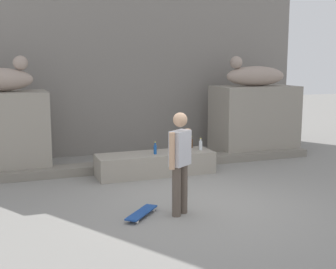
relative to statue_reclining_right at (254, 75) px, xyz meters
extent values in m
plane|color=gray|center=(-3.16, -3.47, -2.08)|extent=(40.00, 40.00, 0.00)
cube|color=gray|center=(-3.16, 1.55, 1.04)|extent=(10.08, 0.60, 6.25)
cube|color=gray|center=(0.04, 0.00, -1.18)|extent=(2.15, 1.22, 1.80)
sphere|color=tan|center=(-5.81, 0.01, 0.33)|extent=(0.32, 0.32, 0.32)
ellipsoid|color=tan|center=(0.04, 0.00, -0.02)|extent=(1.65, 0.73, 0.52)
sphere|color=tan|center=(-0.51, 0.06, 0.33)|extent=(0.32, 0.32, 0.32)
cube|color=gray|center=(-3.16, -1.25, -1.85)|extent=(2.57, 0.79, 0.48)
cylinder|color=brown|center=(-3.54, -3.78, -1.67)|extent=(0.14, 0.14, 0.82)
cylinder|color=brown|center=(-3.70, -3.90, -1.67)|extent=(0.14, 0.14, 0.82)
cube|color=silver|center=(-3.62, -3.84, -0.98)|extent=(0.41, 0.37, 0.56)
sphere|color=tan|center=(-3.62, -3.84, -0.53)|extent=(0.23, 0.23, 0.23)
cylinder|color=tan|center=(-3.44, -3.71, -0.99)|extent=(0.09, 0.09, 0.58)
cylinder|color=tan|center=(-3.81, -3.97, -0.99)|extent=(0.09, 0.09, 0.58)
cube|color=navy|center=(-4.24, -3.73, -2.02)|extent=(0.69, 0.72, 0.02)
cylinder|color=white|center=(-4.39, -3.99, -2.06)|extent=(0.06, 0.06, 0.06)
cylinder|color=white|center=(-4.49, -3.90, -2.06)|extent=(0.06, 0.06, 0.06)
cylinder|color=white|center=(-3.98, -3.55, -2.06)|extent=(0.06, 0.06, 0.06)
cylinder|color=white|center=(-4.08, -3.46, -2.06)|extent=(0.06, 0.06, 0.06)
cylinder|color=#194C99|center=(-3.20, -1.35, -1.51)|extent=(0.07, 0.07, 0.19)
cylinder|color=#194C99|center=(-3.20, -1.35, -1.38)|extent=(0.03, 0.03, 0.06)
cylinder|color=yellow|center=(-3.20, -1.35, -1.35)|extent=(0.04, 0.04, 0.01)
cylinder|color=silver|center=(-2.10, -1.28, -1.51)|extent=(0.08, 0.08, 0.20)
cylinder|color=silver|center=(-2.10, -1.28, -1.38)|extent=(0.03, 0.03, 0.06)
cylinder|color=yellow|center=(-2.10, -1.28, -1.34)|extent=(0.04, 0.04, 0.01)
cylinder|color=red|center=(-2.57, -1.07, -1.52)|extent=(0.07, 0.07, 0.18)
cylinder|color=red|center=(-2.57, -1.07, -1.39)|extent=(0.03, 0.03, 0.06)
cylinder|color=yellow|center=(-2.57, -1.07, -1.36)|extent=(0.04, 0.04, 0.01)
cylinder|color=#593314|center=(-2.20, -0.98, -1.51)|extent=(0.07, 0.07, 0.20)
cylinder|color=#593314|center=(-2.20, -0.98, -1.38)|extent=(0.03, 0.03, 0.06)
cylinder|color=yellow|center=(-2.20, -0.98, -1.34)|extent=(0.04, 0.04, 0.01)
cube|color=gray|center=(-3.16, -0.63, -1.99)|extent=(8.55, 0.50, 0.19)
camera|label=1|loc=(-6.22, -10.34, 0.40)|focal=48.07mm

